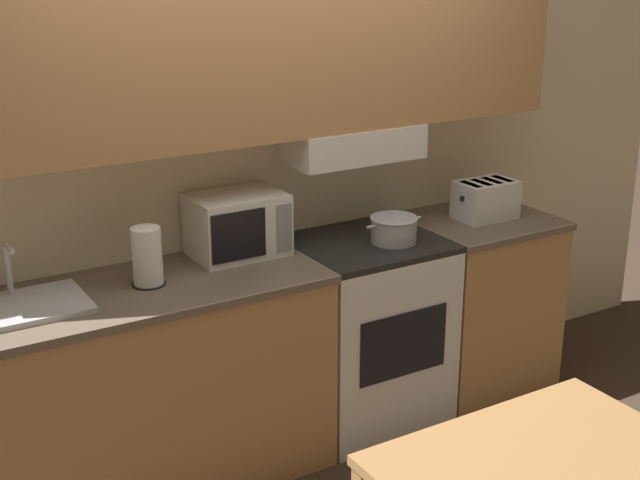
# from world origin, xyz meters

# --- Properties ---
(ground_plane) EXTENTS (16.00, 16.00, 0.00)m
(ground_plane) POSITION_xyz_m (0.00, 0.00, 0.00)
(ground_plane) COLOR #3D2D23
(wall_back) EXTENTS (5.42, 0.38, 2.55)m
(wall_back) POSITION_xyz_m (0.01, -0.07, 1.52)
(wall_back) COLOR beige
(wall_back) RESTS_ON ground_plane
(lower_counter_main) EXTENTS (1.63, 0.64, 0.93)m
(lower_counter_main) POSITION_xyz_m (-0.70, -0.31, 0.47)
(lower_counter_main) COLOR tan
(lower_counter_main) RESTS_ON ground_plane
(lower_counter_right_stub) EXTENTS (0.71, 0.64, 0.93)m
(lower_counter_right_stub) POSITION_xyz_m (1.16, -0.31, 0.47)
(lower_counter_right_stub) COLOR tan
(lower_counter_right_stub) RESTS_ON ground_plane
(stove_range) EXTENTS (0.69, 0.63, 0.93)m
(stove_range) POSITION_xyz_m (0.46, -0.31, 0.47)
(stove_range) COLOR white
(stove_range) RESTS_ON ground_plane
(cooking_pot) EXTENTS (0.31, 0.23, 0.12)m
(cooking_pot) POSITION_xyz_m (0.56, -0.39, 1.00)
(cooking_pot) COLOR #B7BABF
(cooking_pot) RESTS_ON stove_range
(microwave) EXTENTS (0.42, 0.30, 0.28)m
(microwave) POSITION_xyz_m (-0.14, -0.16, 1.08)
(microwave) COLOR white
(microwave) RESTS_ON lower_counter_main
(toaster) EXTENTS (0.31, 0.20, 0.19)m
(toaster) POSITION_xyz_m (1.18, -0.32, 1.03)
(toaster) COLOR white
(toaster) RESTS_ON lower_counter_right_stub
(sink_basin) EXTENTS (0.51, 0.35, 0.25)m
(sink_basin) POSITION_xyz_m (-1.15, -0.31, 0.95)
(sink_basin) COLOR #B7BABF
(sink_basin) RESTS_ON lower_counter_main
(paper_towel_roll) EXTENTS (0.14, 0.14, 0.25)m
(paper_towel_roll) POSITION_xyz_m (-0.63, -0.31, 1.06)
(paper_towel_roll) COLOR black
(paper_towel_roll) RESTS_ON lower_counter_main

